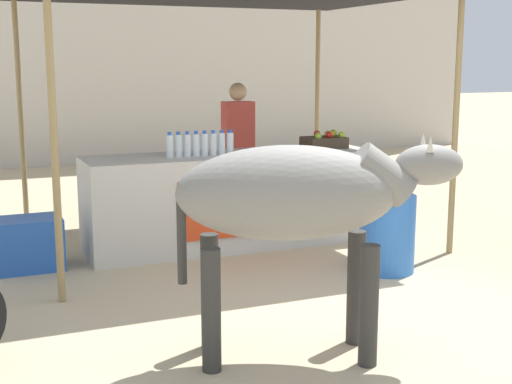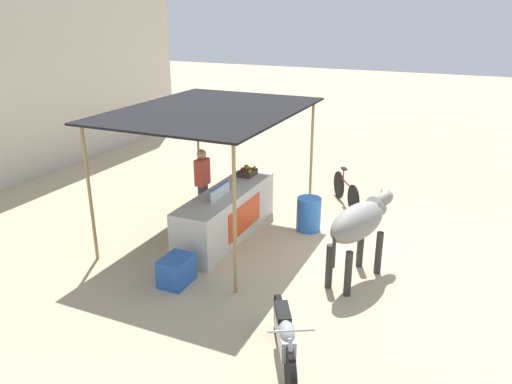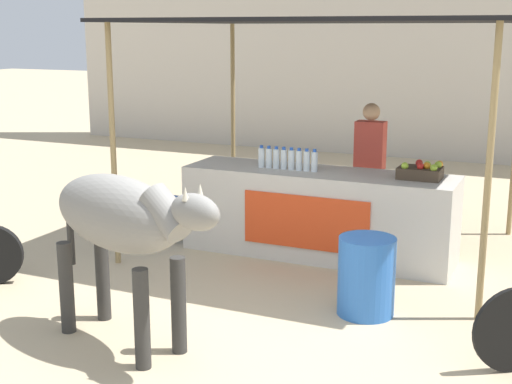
% 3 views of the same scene
% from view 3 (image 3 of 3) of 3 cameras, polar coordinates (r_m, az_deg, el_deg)
% --- Properties ---
extents(ground_plane, '(60.00, 60.00, 0.00)m').
position_cam_3_polar(ground_plane, '(6.17, -1.98, -10.81)').
color(ground_plane, tan).
extents(building_wall_far, '(16.00, 0.50, 5.97)m').
position_cam_3_polar(building_wall_far, '(14.26, 14.48, 14.59)').
color(building_wall_far, beige).
rests_on(building_wall_far, ground).
extents(stall_counter, '(3.00, 0.82, 0.96)m').
position_cam_3_polar(stall_counter, '(7.94, 4.97, -1.73)').
color(stall_counter, beige).
rests_on(stall_counter, ground).
extents(stall_awning, '(4.20, 3.20, 2.59)m').
position_cam_3_polar(stall_awning, '(7.97, 6.00, 12.89)').
color(stall_awning, black).
rests_on(stall_awning, ground).
extents(water_bottle_row, '(0.70, 0.07, 0.25)m').
position_cam_3_polar(water_bottle_row, '(7.89, 2.54, 2.64)').
color(water_bottle_row, silver).
rests_on(water_bottle_row, stall_counter).
extents(fruit_crate, '(0.44, 0.32, 0.18)m').
position_cam_3_polar(fruit_crate, '(7.59, 13.07, 1.59)').
color(fruit_crate, '#3F3326').
rests_on(fruit_crate, stall_counter).
extents(vendor_behind_counter, '(0.34, 0.22, 1.65)m').
position_cam_3_polar(vendor_behind_counter, '(8.46, 9.05, 1.64)').
color(vendor_behind_counter, '#383842').
rests_on(vendor_behind_counter, ground).
extents(cooler_box, '(0.60, 0.44, 0.48)m').
position_cam_3_polar(cooler_box, '(8.77, -7.93, -2.00)').
color(cooler_box, blue).
rests_on(cooler_box, ground).
extents(water_barrel, '(0.51, 0.51, 0.71)m').
position_cam_3_polar(water_barrel, '(6.40, 8.82, -6.66)').
color(water_barrel, blue).
rests_on(water_barrel, ground).
extents(cow, '(1.84, 0.93, 1.44)m').
position_cam_3_polar(cow, '(5.63, -10.65, -2.24)').
color(cow, gray).
rests_on(cow, ground).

